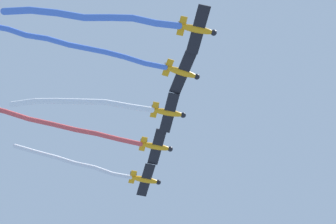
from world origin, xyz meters
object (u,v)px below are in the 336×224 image
Objects in this scene: airplane_left_wing at (182,72)px; airplane_lead at (198,29)px; airplane_trail at (145,180)px; airplane_slot at (157,147)px; airplane_right_wing at (169,113)px.

airplane_lead is at bearing -93.18° from airplane_left_wing.
airplane_slot is at bearing -88.17° from airplane_trail.
airplane_slot is 6.59m from airplane_trail.
airplane_left_wing is (1.11, 6.50, 0.30)m from airplane_lead.
airplane_left_wing is at bearing -86.83° from airplane_slot.
airplane_lead is at bearing -88.17° from airplane_trail.
airplane_left_wing is 0.99× the size of airplane_right_wing.
airplane_slot is at bearing 86.82° from airplane_left_wing.
airplane_slot is at bearing 93.55° from airplane_lead.
airplane_trail is (3.33, 19.44, -0.30)m from airplane_left_wing.
airplane_left_wing is 0.99× the size of airplane_trail.
airplane_trail is (2.22, 12.97, 0.00)m from airplane_right_wing.
airplane_lead is 13.16m from airplane_right_wing.
airplane_right_wing is 6.59m from airplane_slot.
airplane_left_wing is 19.73m from airplane_trail.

